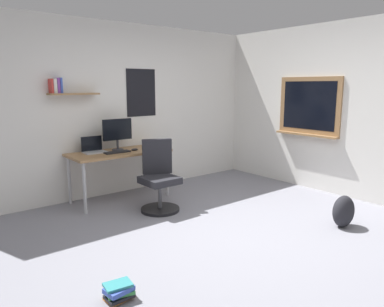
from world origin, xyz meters
TOP-DOWN VIEW (x-y plane):
  - ground_plane at (0.00, 0.00)m, footprint 5.20×5.20m
  - wall_back at (-0.00, 2.45)m, footprint 5.00×0.30m
  - wall_right at (2.45, 0.03)m, footprint 0.22×5.00m
  - desk at (-0.32, 2.04)m, footprint 1.44×0.66m
  - office_chair at (-0.12, 1.31)m, footprint 0.54×0.56m
  - laptop at (-0.64, 2.20)m, footprint 0.31×0.21m
  - monitor_primary at (-0.28, 2.15)m, footprint 0.46×0.17m
  - keyboard at (-0.39, 1.96)m, footprint 0.37×0.13m
  - computer_mouse at (-0.11, 1.96)m, footprint 0.10×0.06m
  - coffee_mug at (0.30, 2.01)m, footprint 0.08×0.08m
  - backpack at (1.24, -0.59)m, footprint 0.32×0.22m
  - book_stack_on_floor at (-1.57, -0.29)m, footprint 0.25×0.20m

SIDE VIEW (x-z plane):
  - ground_plane at x=0.00m, z-range 0.00..0.00m
  - book_stack_on_floor at x=-1.57m, z-range 0.00..0.14m
  - backpack at x=1.24m, z-range 0.00..0.38m
  - office_chair at x=-0.12m, z-range -0.07..0.88m
  - desk at x=-0.32m, z-range 0.29..1.01m
  - keyboard at x=-0.39m, z-range 0.72..0.74m
  - computer_mouse at x=-0.11m, z-range 0.72..0.76m
  - coffee_mug at x=0.30m, z-range 0.72..0.81m
  - laptop at x=-0.64m, z-range 0.66..0.89m
  - monitor_primary at x=-0.28m, z-range 0.76..1.22m
  - wall_right at x=2.45m, z-range 0.00..2.60m
  - wall_back at x=0.00m, z-range 0.00..2.60m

